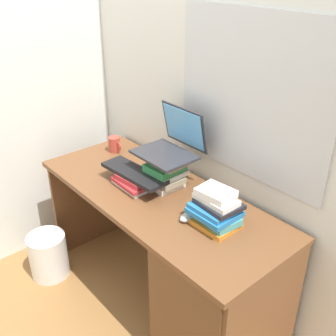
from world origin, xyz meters
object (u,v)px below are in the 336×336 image
Objects in this scene: desk at (203,282)px; book_stack_keyboard_riser at (134,181)px; computer_mouse at (189,217)px; laptop at (173,143)px; wastebasket at (48,255)px; keyboard at (134,173)px; mug at (114,144)px; book_stack_tall at (164,171)px; book_stack_side at (216,209)px.

desk is 6.39× the size of book_stack_keyboard_riser.
computer_mouse is (0.43, 0.01, -0.02)m from book_stack_keyboard_riser.
wastebasket is (-0.56, -0.57, -0.83)m from laptop.
wastebasket is at bearing -144.11° from keyboard.
laptop reaches higher than desk.
computer_mouse reaches higher than desk.
desk is at bearing -1.59° from keyboard.
mug is (-0.45, 0.18, 0.02)m from book_stack_keyboard_riser.
mug is (-0.99, 0.15, 0.38)m from desk.
mug is at bearing 158.75° from book_stack_keyboard_riser.
keyboard is 4.04× the size of computer_mouse.
wastebasket is (-0.56, -0.51, -0.67)m from book_stack_tall.
book_stack_tall is 0.55m from mug.
laptop is at bearing 89.90° from book_stack_tall.
wastebasket is at bearing -156.47° from computer_mouse.
mug is at bearing 155.61° from keyboard.
book_stack_side is 2.29× the size of computer_mouse.
mug is (-0.99, 0.09, -0.04)m from book_stack_side.
book_stack_side is at bearing 92.83° from desk.
computer_mouse is at bearing -146.73° from book_stack_side.
mug is 0.84m from wastebasket.
desk is 3.64× the size of keyboard.
mug reaches higher than book_stack_keyboard_riser.
mug reaches higher than computer_mouse.
wastebasket is (-0.46, -0.38, -0.67)m from keyboard.
book_stack_tall is 0.17m from keyboard.
laptop is (0.10, 0.20, 0.21)m from book_stack_keyboard_riser.
computer_mouse is at bearing 1.80° from book_stack_keyboard_riser.
book_stack_side is at bearing -14.54° from laptop.
computer_mouse is at bearing -2.62° from keyboard.
book_stack_tall reaches higher than book_stack_keyboard_riser.
keyboard is (-0.10, -0.13, -0.01)m from book_stack_tall.
book_stack_tall is at bearing 49.58° from keyboard.
book_stack_keyboard_riser is 0.54m from book_stack_side.
book_stack_side is 2.07× the size of mug.
book_stack_keyboard_riser is 1.01× the size of book_stack_side.
keyboard reaches higher than desk.
laptop is at bearing 59.05° from keyboard.
keyboard is 0.90m from wastebasket.
book_stack_side is 0.15m from computer_mouse.
book_stack_keyboard_riser is at bearing -177.32° from desk.
book_stack_tall is 0.18m from book_stack_keyboard_riser.
desk is 6.43× the size of book_stack_side.
desk is at bearing 21.76° from wastebasket.
keyboard is at bearing -126.79° from book_stack_tall.
desk is at bearing -21.35° from laptop.
book_stack_keyboard_riser reaches higher than computer_mouse.
laptop is 0.58m from mug.
book_stack_keyboard_riser is 0.43m from computer_mouse.
keyboard is 3.65× the size of mug.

